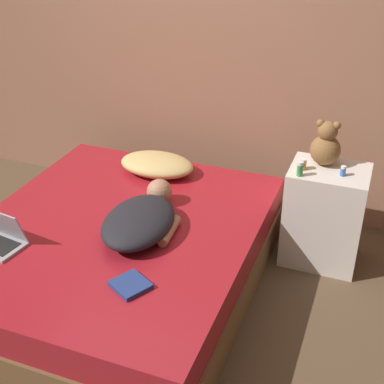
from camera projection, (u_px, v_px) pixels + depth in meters
name	position (u px, v px, depth m)	size (l,w,h in m)	color
ground_plane	(120.00, 282.00, 3.40)	(12.00, 12.00, 0.00)	brown
wall_back	(190.00, 32.00, 3.79)	(8.00, 0.06, 2.60)	#996B51
bed	(118.00, 255.00, 3.30)	(1.66, 1.95, 0.43)	brown
nightstand	(324.00, 216.00, 3.47)	(0.49, 0.39, 0.67)	silver
pillow	(157.00, 164.00, 3.76)	(0.53, 0.35, 0.13)	tan
person_lying	(142.00, 218.00, 3.11)	(0.44, 0.75, 0.16)	black
teddy_bear	(326.00, 145.00, 3.32)	(0.19, 0.19, 0.29)	brown
bottle_blue	(343.00, 171.00, 3.22)	(0.03, 0.03, 0.06)	#3866B2
bottle_green	(300.00, 169.00, 3.22)	(0.04, 0.04, 0.09)	#3D8E4C
bottle_amber	(302.00, 164.00, 3.30)	(0.05, 0.05, 0.07)	gold
book	(130.00, 285.00, 2.69)	(0.23, 0.23, 0.02)	navy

